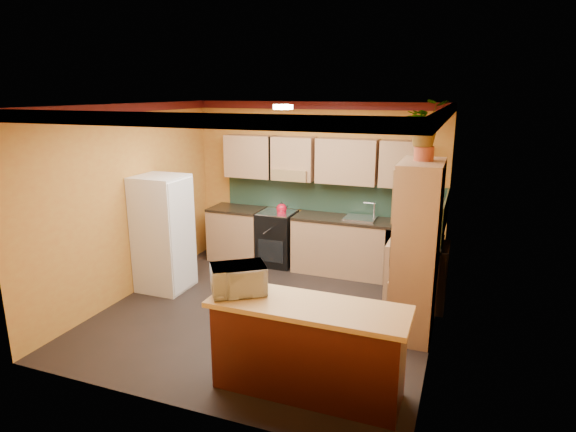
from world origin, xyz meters
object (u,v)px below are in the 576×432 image
object	(u,v)px
stove	(277,238)
microwave	(238,279)
base_cabinets_back	(313,243)
pantry	(417,250)
fridge	(163,233)
breakfast_bar	(307,351)

from	to	relation	value
stove	microwave	bearing A→B (deg)	-74.47
base_cabinets_back	microwave	size ratio (longest dim) A/B	6.99
base_cabinets_back	pantry	world-z (taller)	pantry
stove	pantry	world-z (taller)	pantry
fridge	base_cabinets_back	bearing A→B (deg)	40.69
pantry	microwave	xyz separation A→B (m)	(-1.53, -1.61, 0.02)
stove	fridge	world-z (taller)	fridge
breakfast_bar	fridge	bearing A→B (deg)	148.78
fridge	microwave	size ratio (longest dim) A/B	3.25
base_cabinets_back	pantry	bearing A→B (deg)	-41.99
fridge	pantry	xyz separation A→B (m)	(3.60, -0.08, 0.20)
stove	fridge	xyz separation A→B (m)	(-1.17, -1.54, 0.39)
microwave	stove	bearing A→B (deg)	70.04
pantry	microwave	world-z (taller)	pantry
microwave	base_cabinets_back	bearing A→B (deg)	59.37
fridge	breakfast_bar	distance (m)	3.29
fridge	microwave	distance (m)	2.68
breakfast_bar	base_cabinets_back	bearing A→B (deg)	107.13
breakfast_bar	microwave	bearing A→B (deg)	180.00
fridge	breakfast_bar	bearing A→B (deg)	-31.22
base_cabinets_back	pantry	distance (m)	2.50
pantry	microwave	bearing A→B (deg)	-133.46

